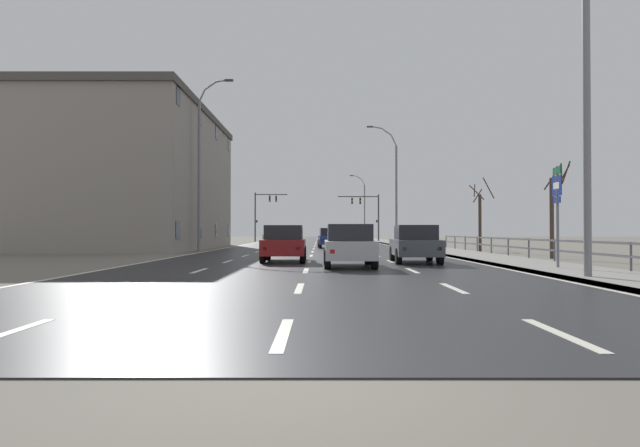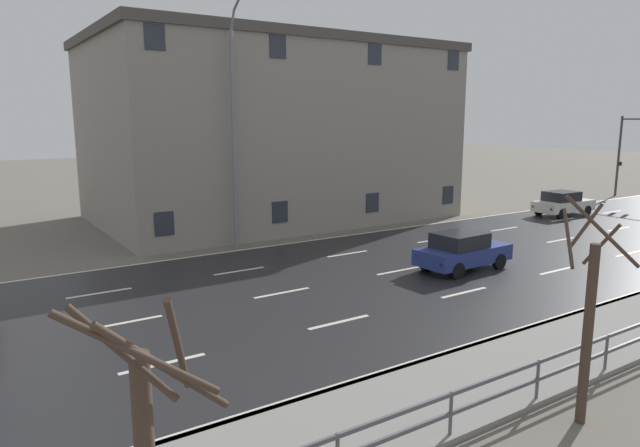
{
  "view_description": "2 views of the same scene",
  "coord_description": "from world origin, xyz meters",
  "px_view_note": "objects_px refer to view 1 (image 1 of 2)",
  "views": [
    {
      "loc": [
        0.47,
        -4.75,
        1.32
      ],
      "look_at": [
        0.43,
        69.36,
        2.4
      ],
      "focal_mm": 30.01,
      "sensor_mm": 36.0,
      "label": 1
    },
    {
      "loc": [
        16.77,
        19.61,
        6.05
      ],
      "look_at": [
        0.0,
        30.6,
        2.35
      ],
      "focal_mm": 31.77,
      "sensor_mm": 36.0,
      "label": 2
    }
  ],
  "objects_px": {
    "street_lamp_foreground": "(580,87)",
    "traffic_signal_left": "(263,208)",
    "street_lamp_left_bank": "(201,166)",
    "street_lamp_midground": "(395,187)",
    "street_lamp_distant": "(364,208)",
    "car_mid_centre": "(273,236)",
    "car_far_left": "(285,243)",
    "brick_building": "(125,180)",
    "car_far_right": "(349,245)",
    "car_distant": "(330,238)",
    "traffic_signal_right": "(369,209)",
    "car_near_right": "(415,244)",
    "highway_sign": "(558,204)"
  },
  "relations": [
    {
      "from": "street_lamp_midground",
      "to": "street_lamp_left_bank",
      "type": "distance_m",
      "value": 20.58
    },
    {
      "from": "car_far_left",
      "to": "car_far_right",
      "type": "relative_size",
      "value": 1.0
    },
    {
      "from": "car_far_right",
      "to": "brick_building",
      "type": "height_order",
      "value": "brick_building"
    },
    {
      "from": "highway_sign",
      "to": "traffic_signal_left",
      "type": "height_order",
      "value": "traffic_signal_left"
    },
    {
      "from": "street_lamp_midground",
      "to": "car_far_right",
      "type": "distance_m",
      "value": 31.11
    },
    {
      "from": "street_lamp_midground",
      "to": "street_lamp_distant",
      "type": "relative_size",
      "value": 1.08
    },
    {
      "from": "street_lamp_foreground",
      "to": "brick_building",
      "type": "bearing_deg",
      "value": 129.23
    },
    {
      "from": "car_mid_centre",
      "to": "car_far_left",
      "type": "relative_size",
      "value": 1.01
    },
    {
      "from": "traffic_signal_left",
      "to": "car_far_left",
      "type": "relative_size",
      "value": 1.53
    },
    {
      "from": "traffic_signal_right",
      "to": "car_far_right",
      "type": "xyz_separation_m",
      "value": [
        -5.07,
        -48.17,
        -3.32
      ]
    },
    {
      "from": "street_lamp_left_bank",
      "to": "car_far_left",
      "type": "relative_size",
      "value": 2.8
    },
    {
      "from": "street_lamp_foreground",
      "to": "traffic_signal_left",
      "type": "relative_size",
      "value": 1.68
    },
    {
      "from": "car_near_right",
      "to": "street_lamp_distant",
      "type": "bearing_deg",
      "value": 89.62
    },
    {
      "from": "car_mid_centre",
      "to": "car_distant",
      "type": "xyz_separation_m",
      "value": [
        5.76,
        -15.34,
        0.0
      ]
    },
    {
      "from": "traffic_signal_left",
      "to": "brick_building",
      "type": "relative_size",
      "value": 0.3
    },
    {
      "from": "car_far_left",
      "to": "street_lamp_distant",
      "type": "bearing_deg",
      "value": 81.55
    },
    {
      "from": "highway_sign",
      "to": "brick_building",
      "type": "height_order",
      "value": "brick_building"
    },
    {
      "from": "traffic_signal_right",
      "to": "car_far_left",
      "type": "xyz_separation_m",
      "value": [
        -7.67,
        -44.83,
        -3.32
      ]
    },
    {
      "from": "street_lamp_foreground",
      "to": "car_distant",
      "type": "relative_size",
      "value": 2.55
    },
    {
      "from": "car_far_right",
      "to": "car_near_right",
      "type": "bearing_deg",
      "value": 41.81
    },
    {
      "from": "car_far_left",
      "to": "car_far_right",
      "type": "bearing_deg",
      "value": -52.83
    },
    {
      "from": "highway_sign",
      "to": "car_far_right",
      "type": "xyz_separation_m",
      "value": [
        -6.86,
        1.77,
        -1.43
      ]
    },
    {
      "from": "highway_sign",
      "to": "traffic_signal_right",
      "type": "relative_size",
      "value": 0.58
    },
    {
      "from": "car_far_left",
      "to": "car_far_right",
      "type": "distance_m",
      "value": 4.23
    },
    {
      "from": "street_lamp_midground",
      "to": "car_mid_centre",
      "type": "height_order",
      "value": "street_lamp_midground"
    },
    {
      "from": "traffic_signal_right",
      "to": "car_near_right",
      "type": "xyz_separation_m",
      "value": [
        -2.19,
        -45.59,
        -3.32
      ]
    },
    {
      "from": "traffic_signal_left",
      "to": "car_far_right",
      "type": "distance_m",
      "value": 50.1
    },
    {
      "from": "brick_building",
      "to": "car_far_right",
      "type": "bearing_deg",
      "value": -53.26
    },
    {
      "from": "car_far_right",
      "to": "traffic_signal_right",
      "type": "bearing_deg",
      "value": 83.91
    },
    {
      "from": "car_far_right",
      "to": "street_lamp_midground",
      "type": "bearing_deg",
      "value": 78.91
    },
    {
      "from": "street_lamp_midground",
      "to": "street_lamp_left_bank",
      "type": "relative_size",
      "value": 0.97
    },
    {
      "from": "traffic_signal_left",
      "to": "car_mid_centre",
      "type": "height_order",
      "value": "traffic_signal_left"
    },
    {
      "from": "street_lamp_left_bank",
      "to": "car_far_left",
      "type": "bearing_deg",
      "value": -63.12
    },
    {
      "from": "highway_sign",
      "to": "traffic_signal_left",
      "type": "distance_m",
      "value": 53.32
    },
    {
      "from": "street_lamp_midground",
      "to": "car_near_right",
      "type": "xyz_separation_m",
      "value": [
        -3.0,
        -27.61,
        -4.64
      ]
    },
    {
      "from": "street_lamp_midground",
      "to": "street_lamp_distant",
      "type": "bearing_deg",
      "value": 89.96
    },
    {
      "from": "traffic_signal_left",
      "to": "car_far_right",
      "type": "xyz_separation_m",
      "value": [
        8.45,
        -49.26,
        -3.47
      ]
    },
    {
      "from": "street_lamp_foreground",
      "to": "highway_sign",
      "type": "bearing_deg",
      "value": 74.81
    },
    {
      "from": "car_far_right",
      "to": "brick_building",
      "type": "relative_size",
      "value": 0.2
    },
    {
      "from": "street_lamp_foreground",
      "to": "street_lamp_left_bank",
      "type": "xyz_separation_m",
      "value": [
        -14.89,
        21.33,
        0.47
      ]
    },
    {
      "from": "street_lamp_midground",
      "to": "car_near_right",
      "type": "relative_size",
      "value": 2.69
    },
    {
      "from": "street_lamp_foreground",
      "to": "car_mid_centre",
      "type": "relative_size",
      "value": 2.55
    },
    {
      "from": "car_near_right",
      "to": "street_lamp_foreground",
      "type": "bearing_deg",
      "value": -66.85
    },
    {
      "from": "street_lamp_foreground",
      "to": "street_lamp_left_bank",
      "type": "relative_size",
      "value": 0.92
    },
    {
      "from": "street_lamp_midground",
      "to": "car_near_right",
      "type": "height_order",
      "value": "street_lamp_midground"
    },
    {
      "from": "street_lamp_distant",
      "to": "highway_sign",
      "type": "relative_size",
      "value": 2.96
    },
    {
      "from": "car_far_left",
      "to": "brick_building",
      "type": "xyz_separation_m",
      "value": [
        -13.57,
        18.31,
        4.51
      ]
    },
    {
      "from": "car_mid_centre",
      "to": "car_near_right",
      "type": "bearing_deg",
      "value": -73.38
    },
    {
      "from": "car_far_left",
      "to": "brick_building",
      "type": "distance_m",
      "value": 23.23
    },
    {
      "from": "street_lamp_midground",
      "to": "street_lamp_left_bank",
      "type": "xyz_separation_m",
      "value": [
        -14.88,
        -14.22,
        0.21
      ]
    }
  ]
}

